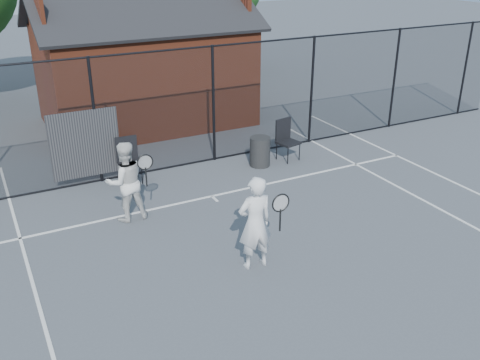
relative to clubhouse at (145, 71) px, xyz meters
name	(u,v)px	position (x,y,z in m)	size (l,w,h in m)	color
ground	(281,260)	(-0.50, -9.00, -1.61)	(80.00, 80.00, 0.00)	#494E54
court_lines	(323,300)	(-0.50, -10.32, -1.60)	(11.02, 18.00, 0.01)	silver
fence	(165,114)	(-0.80, -4.00, -0.16)	(22.04, 3.00, 3.00)	black
clubhouse	(145,71)	(0.00, 0.00, 0.00)	(6.50, 4.36, 4.19)	maroon
player_front	(255,223)	(-1.00, -8.93, -0.74)	(0.78, 0.58, 1.73)	silver
player_back	(126,182)	(-2.48, -6.17, -0.76)	(0.92, 0.68, 1.69)	silver
chair_left	(130,162)	(-1.89, -4.40, -1.07)	(0.51, 0.53, 1.07)	black
chair_right	(288,141)	(2.22, -4.90, -1.07)	(0.51, 0.53, 1.06)	black
waste_bin	(260,152)	(1.37, -4.90, -1.23)	(0.52, 0.52, 0.76)	#252525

